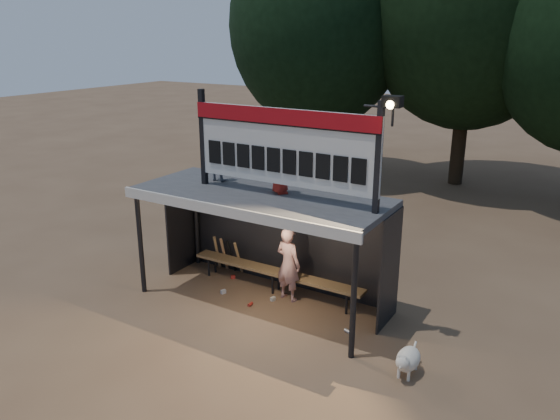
{
  "coord_description": "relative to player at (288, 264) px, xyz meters",
  "views": [
    {
      "loc": [
        5.54,
        -8.42,
        5.24
      ],
      "look_at": [
        0.2,
        0.4,
        1.9
      ],
      "focal_mm": 35.0,
      "sensor_mm": 36.0,
      "label": 1
    }
  ],
  "objects": [
    {
      "name": "player",
      "position": [
        0.0,
        0.0,
        0.0
      ],
      "size": [
        0.62,
        0.46,
        1.56
      ],
      "primitive_type": "imported",
      "rotation": [
        0.0,
        0.0,
        2.98
      ],
      "color": "silver",
      "rests_on": "ground"
    },
    {
      "name": "litter",
      "position": [
        -0.42,
        -0.36,
        -0.74
      ],
      "size": [
        3.3,
        0.99,
        0.08
      ],
      "color": "#A8251C",
      "rests_on": "ground"
    },
    {
      "name": "bats",
      "position": [
        -1.86,
        0.43,
        -0.35
      ],
      "size": [
        0.69,
        0.35,
        0.84
      ],
      "color": "olive",
      "rests_on": "ground"
    },
    {
      "name": "tree_left",
      "position": [
        -4.4,
        9.61,
        4.73
      ],
      "size": [
        6.46,
        6.46,
        9.27
      ],
      "color": "#311E16",
      "rests_on": "ground"
    },
    {
      "name": "child_b",
      "position": [
        -0.08,
        -0.19,
        2.03
      ],
      "size": [
        0.56,
        0.55,
        0.97
      ],
      "primitive_type": "imported",
      "rotation": [
        0.0,
        0.0,
        2.37
      ],
      "color": "#A42219",
      "rests_on": "dugout_shelter"
    },
    {
      "name": "dugout_shelter",
      "position": [
        -0.4,
        -0.15,
        1.07
      ],
      "size": [
        5.1,
        2.08,
        2.32
      ],
      "color": "#3D3D40",
      "rests_on": "ground"
    },
    {
      "name": "child_a",
      "position": [
        -1.69,
        -0.02,
        2.01
      ],
      "size": [
        0.46,
        0.36,
        0.95
      ],
      "primitive_type": "imported",
      "rotation": [
        0.0,
        0.0,
        3.15
      ],
      "color": "gray",
      "rests_on": "dugout_shelter"
    },
    {
      "name": "tree_mid",
      "position": [
        0.6,
        11.11,
        5.39
      ],
      "size": [
        7.22,
        7.22,
        10.36
      ],
      "color": "black",
      "rests_on": "ground"
    },
    {
      "name": "dog",
      "position": [
        2.97,
        -1.3,
        -0.5
      ],
      "size": [
        0.36,
        0.81,
        0.49
      ],
      "color": "#EEE4CE",
      "rests_on": "ground"
    },
    {
      "name": "scoreboard_assembly",
      "position": [
        0.16,
        -0.4,
        2.54
      ],
      "size": [
        4.1,
        0.27,
        1.99
      ],
      "color": "black",
      "rests_on": "dugout_shelter"
    },
    {
      "name": "ground",
      "position": [
        -0.4,
        -0.39,
        -0.78
      ],
      "size": [
        80.0,
        80.0,
        0.0
      ],
      "primitive_type": "plane",
      "color": "brown",
      "rests_on": "ground"
    },
    {
      "name": "bench",
      "position": [
        -0.4,
        0.16,
        -0.35
      ],
      "size": [
        4.0,
        0.35,
        0.48
      ],
      "color": "olive",
      "rests_on": "ground"
    }
  ]
}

